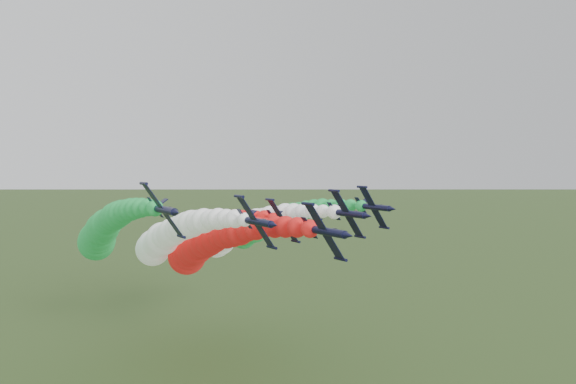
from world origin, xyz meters
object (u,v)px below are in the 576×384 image
(jet_lead, at_px, (205,246))
(jet_inner_left, at_px, (167,239))
(jet_inner_right, at_px, (234,232))
(jet_trail, at_px, (198,235))
(jet_outer_right, at_px, (264,225))
(jet_outer_left, at_px, (103,232))

(jet_lead, bearing_deg, jet_inner_left, 113.06)
(jet_lead, relative_size, jet_inner_right, 1.00)
(jet_inner_left, distance_m, jet_trail, 18.18)
(jet_inner_left, relative_size, jet_outer_right, 1.01)
(jet_lead, relative_size, jet_trail, 1.01)
(jet_outer_right, xyz_separation_m, jet_trail, (-16.47, 5.39, -2.02))
(jet_inner_right, relative_size, jet_outer_right, 1.00)
(jet_outer_left, bearing_deg, jet_lead, -43.97)
(jet_inner_right, bearing_deg, jet_outer_right, 27.08)
(jet_inner_right, bearing_deg, jet_inner_left, -176.16)
(jet_outer_left, distance_m, jet_trail, 26.57)
(jet_lead, xyz_separation_m, jet_trail, (8.42, 23.33, -0.69))
(jet_inner_left, xyz_separation_m, jet_trail, (12.96, 12.67, -1.46))
(jet_inner_left, height_order, jet_trail, jet_inner_left)
(jet_outer_left, xyz_separation_m, jet_outer_right, (41.92, 1.52, -1.24))
(jet_lead, height_order, jet_inner_right, jet_inner_right)
(jet_inner_left, xyz_separation_m, jet_outer_right, (29.43, 7.28, 0.56))
(jet_outer_right, distance_m, jet_trail, 17.44)
(jet_outer_left, bearing_deg, jet_outer_right, 2.07)
(jet_outer_right, bearing_deg, jet_inner_right, -152.92)
(jet_lead, distance_m, jet_outer_right, 30.71)
(jet_lead, xyz_separation_m, jet_outer_right, (24.89, 17.94, 1.33))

